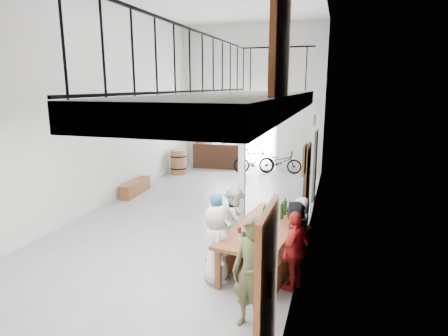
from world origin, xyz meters
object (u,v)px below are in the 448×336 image
(side_bench, at_px, (136,188))
(bicycle_near, at_px, (280,162))
(tasting_table, at_px, (265,229))
(serving_counter, at_px, (217,156))
(bench_inner, at_px, (234,251))
(host_standing, at_px, (252,274))
(oak_barrel, at_px, (178,162))

(side_bench, distance_m, bicycle_near, 5.55)
(tasting_table, xyz_separation_m, serving_counter, (-3.43, 7.65, -0.22))
(tasting_table, bearing_deg, bench_inner, -175.10)
(bicycle_near, bearing_deg, host_standing, -174.40)
(bicycle_near, bearing_deg, tasting_table, -174.12)
(tasting_table, relative_size, bicycle_near, 1.62)
(side_bench, distance_m, oak_barrel, 2.84)
(bench_inner, relative_size, oak_barrel, 1.95)
(oak_barrel, bearing_deg, host_standing, -60.04)
(oak_barrel, height_order, serving_counter, serving_counter)
(side_bench, bearing_deg, bicycle_near, 47.37)
(host_standing, bearing_deg, serving_counter, 125.89)
(host_standing, xyz_separation_m, bicycle_near, (-1.05, 9.30, -0.37))
(side_bench, height_order, bicycle_near, bicycle_near)
(side_bench, relative_size, oak_barrel, 1.57)
(side_bench, height_order, host_standing, host_standing)
(bicycle_near, bearing_deg, serving_counter, 85.71)
(bench_inner, relative_size, side_bench, 1.24)
(host_standing, bearing_deg, tasting_table, 110.32)
(bicycle_near, bearing_deg, oak_barrel, 108.51)
(side_bench, distance_m, host_standing, 7.12)
(host_standing, bearing_deg, bicycle_near, 111.52)
(oak_barrel, distance_m, serving_counter, 1.76)
(host_standing, bearing_deg, oak_barrel, 135.05)
(tasting_table, height_order, bench_inner, tasting_table)
(bench_inner, bearing_deg, serving_counter, 118.54)
(tasting_table, height_order, host_standing, host_standing)
(oak_barrel, xyz_separation_m, serving_counter, (1.04, 1.41, 0.04))
(serving_counter, height_order, bicycle_near, serving_counter)
(host_standing, distance_m, bicycle_near, 9.37)
(tasting_table, distance_m, bicycle_near, 7.56)
(tasting_table, height_order, bicycle_near, bicycle_near)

